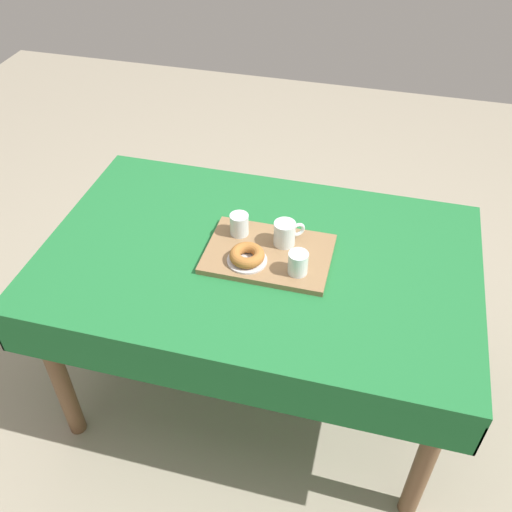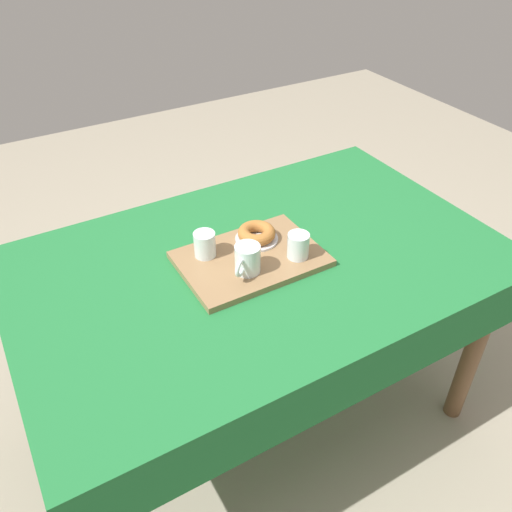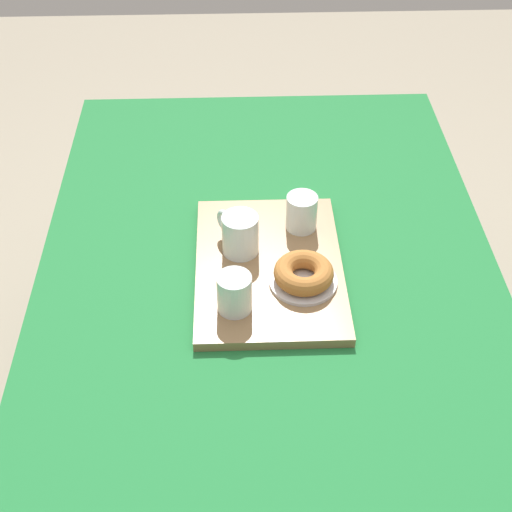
{
  "view_description": "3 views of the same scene",
  "coord_description": "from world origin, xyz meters",
  "px_view_note": "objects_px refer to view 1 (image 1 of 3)",
  "views": [
    {
      "loc": [
        -0.35,
        1.38,
        2.0
      ],
      "look_at": [
        -0.0,
        0.04,
        0.77
      ],
      "focal_mm": 39.64,
      "sensor_mm": 36.0,
      "label": 1
    },
    {
      "loc": [
        -0.64,
        -1.08,
        1.71
      ],
      "look_at": [
        -0.03,
        -0.03,
        0.78
      ],
      "focal_mm": 36.93,
      "sensor_mm": 36.0,
      "label": 2
    },
    {
      "loc": [
        1.05,
        -0.06,
        1.74
      ],
      "look_at": [
        -0.0,
        -0.03,
        0.81
      ],
      "focal_mm": 51.7,
      "sensor_mm": 36.0,
      "label": 3
    }
  ],
  "objects_px": {
    "water_glass_near": "(298,264)",
    "water_glass_far": "(239,225)",
    "dining_table": "(258,273)",
    "sugar_donut_left": "(247,255)",
    "serving_tray": "(268,255)",
    "tea_mug_left": "(285,234)",
    "donut_plate_left": "(247,260)"
  },
  "relations": [
    {
      "from": "serving_tray",
      "to": "sugar_donut_left",
      "type": "xyz_separation_m",
      "value": [
        0.06,
        0.06,
        0.04
      ]
    },
    {
      "from": "dining_table",
      "to": "water_glass_far",
      "type": "xyz_separation_m",
      "value": [
        0.09,
        -0.07,
        0.14
      ]
    },
    {
      "from": "water_glass_near",
      "to": "water_glass_far",
      "type": "bearing_deg",
      "value": -31.34
    },
    {
      "from": "water_glass_far",
      "to": "donut_plate_left",
      "type": "xyz_separation_m",
      "value": [
        -0.06,
        0.13,
        -0.03
      ]
    },
    {
      "from": "water_glass_near",
      "to": "donut_plate_left",
      "type": "height_order",
      "value": "water_glass_near"
    },
    {
      "from": "tea_mug_left",
      "to": "sugar_donut_left",
      "type": "bearing_deg",
      "value": 50.25
    },
    {
      "from": "tea_mug_left",
      "to": "donut_plate_left",
      "type": "distance_m",
      "value": 0.16
    },
    {
      "from": "water_glass_near",
      "to": "donut_plate_left",
      "type": "distance_m",
      "value": 0.17
    },
    {
      "from": "dining_table",
      "to": "tea_mug_left",
      "type": "relative_size",
      "value": 14.55
    },
    {
      "from": "dining_table",
      "to": "tea_mug_left",
      "type": "height_order",
      "value": "tea_mug_left"
    },
    {
      "from": "sugar_donut_left",
      "to": "donut_plate_left",
      "type": "bearing_deg",
      "value": 0.0
    },
    {
      "from": "water_glass_near",
      "to": "sugar_donut_left",
      "type": "xyz_separation_m",
      "value": [
        0.17,
        -0.01,
        -0.01
      ]
    },
    {
      "from": "tea_mug_left",
      "to": "donut_plate_left",
      "type": "bearing_deg",
      "value": 50.25
    },
    {
      "from": "sugar_donut_left",
      "to": "water_glass_near",
      "type": "bearing_deg",
      "value": 176.82
    },
    {
      "from": "dining_table",
      "to": "sugar_donut_left",
      "type": "distance_m",
      "value": 0.15
    },
    {
      "from": "dining_table",
      "to": "water_glass_far",
      "type": "bearing_deg",
      "value": -39.12
    },
    {
      "from": "tea_mug_left",
      "to": "sugar_donut_left",
      "type": "distance_m",
      "value": 0.16
    },
    {
      "from": "sugar_donut_left",
      "to": "serving_tray",
      "type": "bearing_deg",
      "value": -133.74
    },
    {
      "from": "water_glass_near",
      "to": "water_glass_far",
      "type": "relative_size",
      "value": 1.0
    },
    {
      "from": "dining_table",
      "to": "water_glass_near",
      "type": "height_order",
      "value": "water_glass_near"
    },
    {
      "from": "water_glass_near",
      "to": "donut_plate_left",
      "type": "xyz_separation_m",
      "value": [
        0.17,
        -0.01,
        -0.03
      ]
    },
    {
      "from": "tea_mug_left",
      "to": "water_glass_far",
      "type": "xyz_separation_m",
      "value": [
        0.16,
        -0.01,
        -0.01
      ]
    },
    {
      "from": "water_glass_far",
      "to": "donut_plate_left",
      "type": "bearing_deg",
      "value": 115.52
    },
    {
      "from": "dining_table",
      "to": "water_glass_near",
      "type": "xyz_separation_m",
      "value": [
        -0.15,
        0.07,
        0.14
      ]
    },
    {
      "from": "water_glass_near",
      "to": "donut_plate_left",
      "type": "relative_size",
      "value": 0.58
    },
    {
      "from": "serving_tray",
      "to": "tea_mug_left",
      "type": "relative_size",
      "value": 4.13
    },
    {
      "from": "dining_table",
      "to": "sugar_donut_left",
      "type": "height_order",
      "value": "sugar_donut_left"
    },
    {
      "from": "serving_tray",
      "to": "dining_table",
      "type": "bearing_deg",
      "value": -5.2
    },
    {
      "from": "tea_mug_left",
      "to": "sugar_donut_left",
      "type": "relative_size",
      "value": 0.87
    },
    {
      "from": "water_glass_near",
      "to": "donut_plate_left",
      "type": "bearing_deg",
      "value": -3.18
    },
    {
      "from": "dining_table",
      "to": "water_glass_far",
      "type": "distance_m",
      "value": 0.18
    },
    {
      "from": "dining_table",
      "to": "donut_plate_left",
      "type": "bearing_deg",
      "value": 70.56
    }
  ]
}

